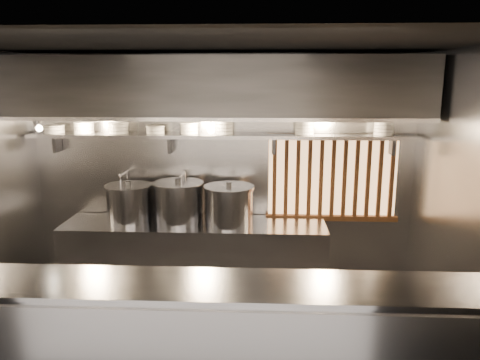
# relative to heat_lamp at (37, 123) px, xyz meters

# --- Properties ---
(floor) EXTENTS (4.50, 4.50, 0.00)m
(floor) POSITION_rel_heat_lamp_xyz_m (1.90, -0.85, -2.07)
(floor) COLOR black
(floor) RESTS_ON ground
(ceiling) EXTENTS (4.50, 4.50, 0.00)m
(ceiling) POSITION_rel_heat_lamp_xyz_m (1.90, -0.85, 0.73)
(ceiling) COLOR black
(ceiling) RESTS_ON wall_back
(wall_back) EXTENTS (4.50, 0.00, 4.50)m
(wall_back) POSITION_rel_heat_lamp_xyz_m (1.90, 0.65, -0.67)
(wall_back) COLOR gray
(wall_back) RESTS_ON floor
(wall_right) EXTENTS (0.00, 3.00, 3.00)m
(wall_right) POSITION_rel_heat_lamp_xyz_m (4.15, -0.85, -0.67)
(wall_right) COLOR gray
(wall_right) RESTS_ON floor
(serving_counter) EXTENTS (4.50, 0.56, 1.13)m
(serving_counter) POSITION_rel_heat_lamp_xyz_m (1.90, -1.81, -1.50)
(serving_counter) COLOR #9C9CA1
(serving_counter) RESTS_ON floor
(cooking_bench) EXTENTS (3.00, 0.70, 0.90)m
(cooking_bench) POSITION_rel_heat_lamp_xyz_m (1.60, 0.28, -1.62)
(cooking_bench) COLOR #9C9CA1
(cooking_bench) RESTS_ON floor
(bowl_shelf) EXTENTS (4.40, 0.34, 0.04)m
(bowl_shelf) POSITION_rel_heat_lamp_xyz_m (1.90, 0.47, -0.19)
(bowl_shelf) COLOR #9C9CA1
(bowl_shelf) RESTS_ON wall_back
(exhaust_hood) EXTENTS (4.40, 0.81, 0.65)m
(exhaust_hood) POSITION_rel_heat_lamp_xyz_m (1.90, 0.25, 0.36)
(exhaust_hood) COLOR #2D2D30
(exhaust_hood) RESTS_ON ceiling
(wood_screen) EXTENTS (1.56, 0.09, 1.04)m
(wood_screen) POSITION_rel_heat_lamp_xyz_m (3.20, 0.60, -0.69)
(wood_screen) COLOR #FFBB72
(wood_screen) RESTS_ON wall_back
(faucet_left) EXTENTS (0.04, 0.30, 0.50)m
(faucet_left) POSITION_rel_heat_lamp_xyz_m (0.75, 0.52, -0.76)
(faucet_left) COLOR silver
(faucet_left) RESTS_ON wall_back
(faucet_right) EXTENTS (0.04, 0.30, 0.50)m
(faucet_right) POSITION_rel_heat_lamp_xyz_m (1.45, 0.52, -0.76)
(faucet_right) COLOR silver
(faucet_right) RESTS_ON wall_back
(heat_lamp) EXTENTS (0.25, 0.35, 0.20)m
(heat_lamp) POSITION_rel_heat_lamp_xyz_m (0.00, 0.00, 0.00)
(heat_lamp) COLOR #9C9CA1
(heat_lamp) RESTS_ON exhaust_hood
(pendant_bulb) EXTENTS (0.09, 0.09, 0.19)m
(pendant_bulb) POSITION_rel_heat_lamp_xyz_m (1.80, 0.35, -0.11)
(pendant_bulb) COLOR #2D2D30
(pendant_bulb) RESTS_ON exhaust_hood
(stock_pot_left) EXTENTS (0.73, 0.73, 0.49)m
(stock_pot_left) POSITION_rel_heat_lamp_xyz_m (2.00, 0.25, -0.94)
(stock_pot_left) COLOR #9C9CA1
(stock_pot_left) RESTS_ON cooking_bench
(stock_pot_mid) EXTENTS (0.67, 0.67, 0.47)m
(stock_pot_mid) POSITION_rel_heat_lamp_xyz_m (0.85, 0.30, -0.95)
(stock_pot_mid) COLOR #9C9CA1
(stock_pot_mid) RESTS_ON cooking_bench
(stock_pot_right) EXTENTS (0.71, 0.71, 0.51)m
(stock_pot_right) POSITION_rel_heat_lamp_xyz_m (1.42, 0.31, -0.93)
(stock_pot_right) COLOR #9C9CA1
(stock_pot_right) RESTS_ON cooking_bench
(bowl_stack_0) EXTENTS (0.25, 0.25, 0.09)m
(bowl_stack_0) POSITION_rel_heat_lamp_xyz_m (-0.04, 0.47, -0.12)
(bowl_stack_0) COLOR white
(bowl_stack_0) RESTS_ON bowl_shelf
(bowl_stack_1) EXTENTS (0.24, 0.24, 0.13)m
(bowl_stack_1) POSITION_rel_heat_lamp_xyz_m (0.32, 0.47, -0.10)
(bowl_stack_1) COLOR white
(bowl_stack_1) RESTS_ON bowl_shelf
(bowl_stack_2) EXTENTS (0.24, 0.24, 0.13)m
(bowl_stack_2) POSITION_rel_heat_lamp_xyz_m (0.72, 0.47, -0.10)
(bowl_stack_2) COLOR white
(bowl_stack_2) RESTS_ON bowl_shelf
(bowl_stack_3) EXTENTS (0.22, 0.22, 0.09)m
(bowl_stack_3) POSITION_rel_heat_lamp_xyz_m (1.15, 0.47, -0.12)
(bowl_stack_3) COLOR white
(bowl_stack_3) RESTS_ON bowl_shelf
(bowl_stack_4) EXTENTS (0.22, 0.22, 0.13)m
(bowl_stack_4) POSITION_rel_heat_lamp_xyz_m (1.54, 0.47, -0.10)
(bowl_stack_4) COLOR white
(bowl_stack_4) RESTS_ON bowl_shelf
(bowl_stack_5) EXTENTS (0.21, 0.21, 0.17)m
(bowl_stack_5) POSITION_rel_heat_lamp_xyz_m (1.93, 0.47, -0.08)
(bowl_stack_5) COLOR white
(bowl_stack_5) RESTS_ON bowl_shelf
(bowl_stack_6) EXTENTS (0.23, 0.23, 0.17)m
(bowl_stack_6) POSITION_rel_heat_lamp_xyz_m (2.84, 0.47, -0.08)
(bowl_stack_6) COLOR white
(bowl_stack_6) RESTS_ON bowl_shelf
(bowl_stack_7) EXTENTS (0.23, 0.23, 0.17)m
(bowl_stack_7) POSITION_rel_heat_lamp_xyz_m (3.72, 0.47, -0.08)
(bowl_stack_7) COLOR white
(bowl_stack_7) RESTS_ON bowl_shelf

